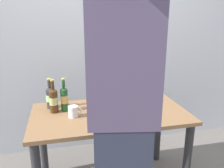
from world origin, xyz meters
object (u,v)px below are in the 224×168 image
(laptop, at_px, (128,103))
(coffee_mug, at_px, (74,111))
(beer_bottle_amber, at_px, (54,100))
(beer_bottle_dark, at_px, (64,98))
(beer_bottle_green, at_px, (50,96))
(person_figure, at_px, (123,119))

(laptop, distance_m, coffee_mug, 0.49)
(beer_bottle_amber, distance_m, beer_bottle_dark, 0.09)
(laptop, bearing_deg, beer_bottle_amber, 174.14)
(beer_bottle_amber, bearing_deg, laptop, -5.86)
(coffee_mug, bearing_deg, beer_bottle_green, 127.42)
(coffee_mug, bearing_deg, beer_bottle_dark, 114.21)
(laptop, relative_size, beer_bottle_dark, 1.23)
(person_figure, bearing_deg, laptop, 70.35)
(laptop, height_order, beer_bottle_green, beer_bottle_green)
(beer_bottle_green, height_order, coffee_mug, beer_bottle_green)
(beer_bottle_amber, bearing_deg, beer_bottle_green, 104.85)
(laptop, relative_size, coffee_mug, 3.16)
(beer_bottle_amber, distance_m, person_figure, 0.84)
(beer_bottle_green, relative_size, beer_bottle_amber, 0.94)
(laptop, xyz_separation_m, beer_bottle_amber, (-0.64, 0.07, 0.06))
(beer_bottle_amber, height_order, person_figure, person_figure)
(beer_bottle_green, bearing_deg, coffee_mug, -52.58)
(beer_bottle_green, bearing_deg, beer_bottle_amber, -75.15)
(laptop, relative_size, beer_bottle_amber, 1.24)
(beer_bottle_dark, relative_size, coffee_mug, 2.56)
(beer_bottle_amber, xyz_separation_m, beer_bottle_dark, (0.09, 0.01, 0.00))
(person_figure, relative_size, coffee_mug, 16.50)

